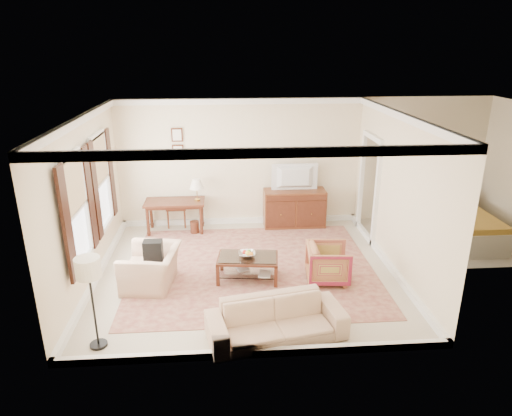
{
  "coord_description": "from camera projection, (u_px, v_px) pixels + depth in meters",
  "views": [
    {
      "loc": [
        -0.4,
        -7.6,
        4.03
      ],
      "look_at": [
        0.2,
        0.3,
        1.15
      ],
      "focal_mm": 32.0,
      "sensor_mm": 36.0,
      "label": 1
    }
  ],
  "objects": [
    {
      "name": "sofa",
      "position": [
        276.0,
        314.0,
        6.5
      ],
      "size": [
        2.04,
        0.94,
        0.77
      ],
      "primitive_type": "imported",
      "rotation": [
        0.0,
        0.0,
        0.19
      ],
      "color": "tan",
      "rests_on": "room_shell"
    },
    {
      "name": "club_armchair",
      "position": [
        151.0,
        262.0,
        7.9
      ],
      "size": [
        0.81,
        1.12,
        0.91
      ],
      "primitive_type": "imported",
      "rotation": [
        0.0,
        0.0,
        -1.71
      ],
      "color": "tan",
      "rests_on": "room_shell"
    },
    {
      "name": "annex_bedroom",
      "position": [
        452.0,
        225.0,
        9.81
      ],
      "size": [
        3.0,
        2.7,
        2.9
      ],
      "color": "beige",
      "rests_on": "ground"
    },
    {
      "name": "doorway",
      "position": [
        368.0,
        189.0,
        9.76
      ],
      "size": [
        0.1,
        1.12,
        2.25
      ],
      "primitive_type": null,
      "color": "white",
      "rests_on": "room_shell"
    },
    {
      "name": "floor_lamp",
      "position": [
        89.0,
        274.0,
        6.05
      ],
      "size": [
        0.34,
        0.34,
        1.37
      ],
      "color": "black",
      "rests_on": "room_shell"
    },
    {
      "name": "window_rear",
      "position": [
        101.0,
        181.0,
        8.65
      ],
      "size": [
        0.12,
        1.56,
        1.8
      ],
      "primitive_type": null,
      "color": "#CCB284",
      "rests_on": "room_shell"
    },
    {
      "name": "rug",
      "position": [
        253.0,
        268.0,
        8.66
      ],
      "size": [
        4.52,
        3.88,
        0.01
      ],
      "primitive_type": "cube",
      "rotation": [
        0.0,
        0.0,
        -0.0
      ],
      "color": "maroon",
      "rests_on": "room_shell"
    },
    {
      "name": "book_b",
      "position": [
        259.0,
        273.0,
        8.09
      ],
      "size": [
        0.28,
        0.09,
        0.38
      ],
      "primitive_type": "imported",
      "rotation": [
        0.0,
        0.0,
        -0.22
      ],
      "color": "brown",
      "rests_on": "coffee_table"
    },
    {
      "name": "framed_prints",
      "position": [
        177.0,
        143.0,
        10.08
      ],
      "size": [
        0.25,
        0.04,
        0.68
      ],
      "primitive_type": null,
      "color": "#4E2416",
      "rests_on": "room_shell"
    },
    {
      "name": "room_shell",
      "position": [
        246.0,
        141.0,
        7.68
      ],
      "size": [
        5.51,
        5.01,
        2.91
      ],
      "color": "beige",
      "rests_on": "ground"
    },
    {
      "name": "tv",
      "position": [
        296.0,
        169.0,
        10.19
      ],
      "size": [
        1.0,
        0.57,
        0.13
      ],
      "primitive_type": "imported",
      "rotation": [
        0.0,
        0.0,
        3.14
      ],
      "color": "black",
      "rests_on": "sideboard"
    },
    {
      "name": "backpack",
      "position": [
        153.0,
        249.0,
        7.79
      ],
      "size": [
        0.27,
        0.35,
        0.4
      ],
      "primitive_type": "cube",
      "rotation": [
        0.0,
        0.0,
        -1.39
      ],
      "color": "black",
      "rests_on": "club_armchair"
    },
    {
      "name": "striped_armchair",
      "position": [
        328.0,
        261.0,
        8.08
      ],
      "size": [
        0.74,
        0.78,
        0.75
      ],
      "primitive_type": "imported",
      "rotation": [
        0.0,
        0.0,
        1.49
      ],
      "color": "maroon",
      "rests_on": "room_shell"
    },
    {
      "name": "fruit_bowl",
      "position": [
        247.0,
        254.0,
        8.09
      ],
      "size": [
        0.42,
        0.42,
        0.1
      ],
      "primitive_type": "imported",
      "color": "silver",
      "rests_on": "coffee_table"
    },
    {
      "name": "sideboard",
      "position": [
        294.0,
        208.0,
        10.53
      ],
      "size": [
        1.4,
        0.54,
        0.86
      ],
      "primitive_type": "cube",
      "color": "brown",
      "rests_on": "room_shell"
    },
    {
      "name": "writing_desk",
      "position": [
        175.0,
        206.0,
        10.15
      ],
      "size": [
        1.32,
        0.66,
        0.72
      ],
      "color": "#4E2416",
      "rests_on": "room_shell"
    },
    {
      "name": "book_a",
      "position": [
        236.0,
        269.0,
        8.25
      ],
      "size": [
        0.28,
        0.12,
        0.38
      ],
      "primitive_type": "imported",
      "rotation": [
        0.0,
        0.0,
        0.32
      ],
      "color": "brown",
      "rests_on": "coffee_table"
    },
    {
      "name": "coffee_table",
      "position": [
        248.0,
        262.0,
        8.14
      ],
      "size": [
        1.14,
        0.75,
        0.45
      ],
      "rotation": [
        0.0,
        0.0,
        -0.12
      ],
      "color": "#4E2416",
      "rests_on": "room_shell"
    },
    {
      "name": "window_front",
      "position": [
        77.0,
        211.0,
        7.15
      ],
      "size": [
        0.12,
        1.56,
        1.8
      ],
      "primitive_type": null,
      "color": "#CCB284",
      "rests_on": "room_shell"
    },
    {
      "name": "desk_chair",
      "position": [
        176.0,
        204.0,
        10.51
      ],
      "size": [
        0.47,
        0.47,
        1.05
      ],
      "primitive_type": null,
      "rotation": [
        0.0,
        0.0,
        0.03
      ],
      "color": "brown",
      "rests_on": "room_shell"
    },
    {
      "name": "desk_lamp",
      "position": [
        197.0,
        190.0,
        10.06
      ],
      "size": [
        0.32,
        0.32,
        0.5
      ],
      "primitive_type": null,
      "color": "silver",
      "rests_on": "writing_desk"
    }
  ]
}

